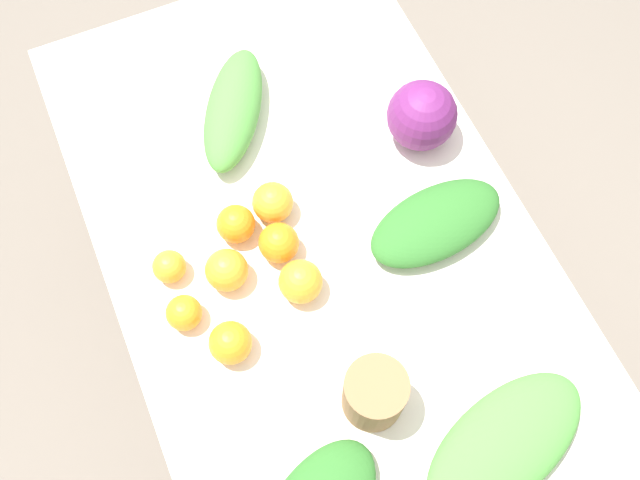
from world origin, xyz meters
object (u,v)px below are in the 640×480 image
orange_2 (300,282)px  orange_1 (227,270)px  cabbage_purple (422,115)px  greens_bunch_beet_tops (233,109)px  orange_7 (236,224)px  orange_0 (230,343)px  orange_6 (184,313)px  paper_bag (374,394)px  orange_5 (169,267)px  greens_bunch_dandelion (505,444)px  orange_4 (273,202)px  greens_bunch_scallion (436,223)px  orange_3 (279,243)px

orange_2 → orange_1: bearing=-123.1°
cabbage_purple → orange_2: size_ratio=1.71×
greens_bunch_beet_tops → orange_7: size_ratio=4.00×
orange_0 → orange_6: (-0.09, -0.06, -0.01)m
orange_2 → orange_6: 0.22m
cabbage_purple → paper_bag: 0.58m
orange_0 → orange_5: bearing=-164.1°
orange_0 → orange_7: size_ratio=1.04×
orange_5 → orange_6: size_ratio=0.95×
greens_bunch_beet_tops → greens_bunch_dandelion: greens_bunch_beet_tops is taller
orange_0 → orange_4: size_ratio=0.97×
greens_bunch_scallion → greens_bunch_beet_tops: size_ratio=0.94×
paper_bag → greens_bunch_scallion: 0.37m
orange_3 → orange_5: bearing=-101.1°
orange_2 → orange_4: (-0.18, 0.01, -0.00)m
greens_bunch_dandelion → cabbage_purple: bearing=166.2°
orange_7 → cabbage_purple: bearing=97.9°
orange_6 → greens_bunch_scallion: bearing=87.5°
orange_1 → orange_4: bearing=126.3°
greens_bunch_dandelion → orange_7: 0.64m
orange_7 → orange_1: bearing=-30.8°
greens_bunch_beet_tops → orange_2: bearing=-3.1°
orange_6 → greens_bunch_dandelion: bearing=44.0°
orange_1 → orange_6: 0.11m
greens_bunch_scallion → greens_bunch_dandelion: (0.42, -0.08, -0.00)m
greens_bunch_beet_tops → orange_0: size_ratio=3.83×
paper_bag → orange_0: bearing=-134.6°
cabbage_purple → orange_3: (0.13, -0.37, -0.03)m
cabbage_purple → orange_1: 0.50m
orange_1 → orange_4: (-0.10, 0.13, -0.00)m
orange_1 → orange_7: bearing=149.2°
orange_2 → orange_7: orange_2 is taller
cabbage_purple → orange_7: cabbage_purple is taller
paper_bag → orange_4: (-0.42, -0.02, -0.03)m
orange_2 → greens_bunch_scallion: bearing=92.0°
orange_0 → orange_3: (-0.15, 0.16, -0.00)m
orange_6 → orange_7: (-0.13, 0.15, 0.00)m
greens_bunch_dandelion → orange_7: orange_7 is taller
greens_bunch_dandelion → orange_6: 0.62m
greens_bunch_dandelion → orange_6: orange_6 is taller
orange_5 → orange_7: bearing=101.5°
greens_bunch_dandelion → orange_4: bearing=-161.8°
orange_0 → orange_7: (-0.22, 0.09, -0.00)m
greens_bunch_scallion → orange_6: 0.51m
greens_bunch_scallion → orange_6: (-0.02, -0.51, 0.00)m
greens_bunch_scallion → orange_2: orange_2 is taller
greens_bunch_scallion → orange_6: bearing=-92.5°
greens_bunch_scallion → orange_4: 0.32m
paper_bag → orange_1: size_ratio=1.61×
orange_4 → greens_bunch_scallion: bearing=59.2°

